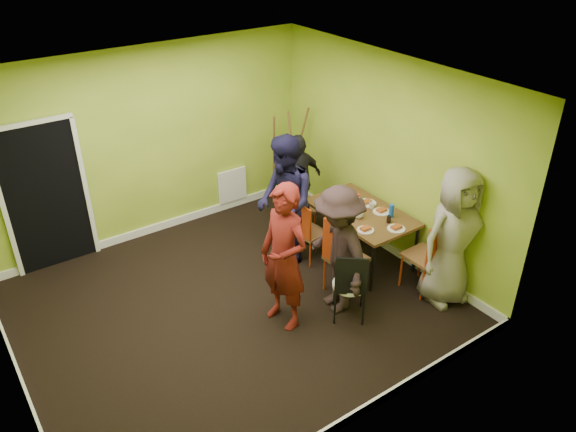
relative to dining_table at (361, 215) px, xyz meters
name	(u,v)px	position (x,y,z in m)	size (l,w,h in m)	color
ground	(233,305)	(-2.01, 0.09, -0.70)	(5.00, 5.00, 0.00)	black
room_walls	(225,237)	(-2.04, 0.13, 0.29)	(5.04, 4.54, 2.82)	olive
dining_table	(361,215)	(0.00, 0.00, 0.00)	(0.90, 1.50, 0.75)	black
chair_left_far	(307,229)	(-0.65, 0.36, -0.18)	(0.42, 0.42, 0.91)	red
chair_left_near	(342,254)	(-0.75, -0.49, -0.09)	(0.49, 0.48, 1.08)	red
chair_back_end	(301,186)	(-0.20, 1.13, 0.04)	(0.58, 0.62, 1.03)	red
chair_front_end	(430,252)	(0.19, -1.09, -0.10)	(0.44, 0.45, 1.06)	red
chair_bentwood	(350,283)	(-0.99, -0.95, -0.16)	(0.52, 0.53, 0.96)	black
easel	(288,161)	(0.04, 1.81, 0.13)	(0.67, 0.63, 1.67)	brown
plate_near_left	(329,207)	(-0.30, 0.34, 0.06)	(0.27, 0.27, 0.01)	white
plate_near_right	(366,230)	(-0.30, -0.41, 0.06)	(0.22, 0.22, 0.01)	white
plate_far_back	(332,194)	(-0.01, 0.63, 0.06)	(0.26, 0.26, 0.01)	white
plate_far_front	(396,229)	(0.05, -0.61, 0.06)	(0.23, 0.23, 0.01)	white
plate_wall_back	(367,203)	(0.20, 0.12, 0.06)	(0.27, 0.27, 0.01)	white
plate_wall_front	(382,212)	(0.21, -0.18, 0.06)	(0.24, 0.24, 0.01)	white
thermos	(357,204)	(-0.06, 0.03, 0.17)	(0.07, 0.07, 0.23)	white
blue_bottle	(391,211)	(0.21, -0.35, 0.15)	(0.07, 0.07, 0.19)	#1752AE
orange_bottle	(346,207)	(-0.15, 0.15, 0.09)	(0.04, 0.04, 0.08)	red
glass_mid	(344,206)	(-0.16, 0.18, 0.10)	(0.06, 0.06, 0.09)	black
glass_back	(342,194)	(0.06, 0.48, 0.10)	(0.06, 0.06, 0.09)	black
glass_front	(389,219)	(0.09, -0.43, 0.10)	(0.06, 0.06, 0.09)	black
cup_a	(359,215)	(-0.15, -0.12, 0.10)	(0.13, 0.13, 0.10)	white
cup_b	(372,206)	(0.17, -0.02, 0.10)	(0.09, 0.09, 0.08)	white
person_standing	(284,258)	(-1.64, -0.52, 0.21)	(0.66, 0.44, 1.82)	#601410
person_left_far	(285,202)	(-0.89, 0.55, 0.23)	(0.90, 0.70, 1.85)	black
person_left_near	(338,250)	(-0.97, -0.66, 0.13)	(1.07, 0.61, 1.65)	black
person_back_end	(299,181)	(-0.15, 1.26, 0.04)	(0.87, 0.36, 1.48)	black
person_front_end	(453,237)	(0.28, -1.32, 0.21)	(0.89, 0.58, 1.81)	gray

